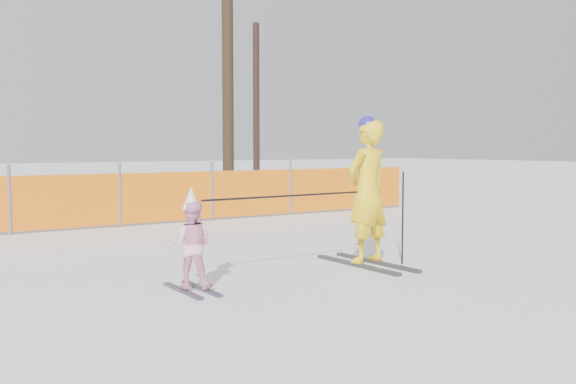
{
  "coord_description": "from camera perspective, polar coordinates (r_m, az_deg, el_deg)",
  "views": [
    {
      "loc": [
        -4.39,
        -6.08,
        1.55
      ],
      "look_at": [
        0.0,
        0.5,
        1.0
      ],
      "focal_mm": 40.0,
      "sensor_mm": 36.0,
      "label": 1
    }
  ],
  "objects": [
    {
      "name": "tree_trunks",
      "position": [
        19.3,
        -4.76,
        9.34
      ],
      "size": [
        1.66,
        0.99,
        7.09
      ],
      "color": "black",
      "rests_on": "ground"
    },
    {
      "name": "ground",
      "position": [
        7.66,
        2.1,
        -7.71
      ],
      "size": [
        120.0,
        120.0,
        0.0
      ],
      "primitive_type": "plane",
      "color": "white",
      "rests_on": "ground"
    },
    {
      "name": "safety_fence",
      "position": [
        12.5,
        -20.65,
        -0.83
      ],
      "size": [
        17.41,
        0.06,
        1.25
      ],
      "color": "#595960",
      "rests_on": "ground"
    },
    {
      "name": "adult",
      "position": [
        8.46,
        7.05,
        0.08
      ],
      "size": [
        0.74,
        1.6,
        1.96
      ],
      "color": "black",
      "rests_on": "ground"
    },
    {
      "name": "child",
      "position": [
        7.0,
        -8.56,
        -4.57
      ],
      "size": [
        0.58,
        0.88,
        1.13
      ],
      "color": "black",
      "rests_on": "ground"
    },
    {
      "name": "ski_poles",
      "position": [
        7.95,
        3.8,
        -1.07
      ],
      "size": [
        2.92,
        0.22,
        1.24
      ],
      "color": "black",
      "rests_on": "ground"
    }
  ]
}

